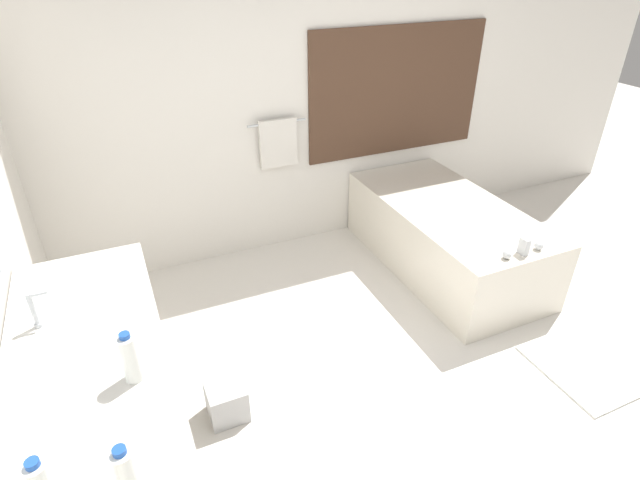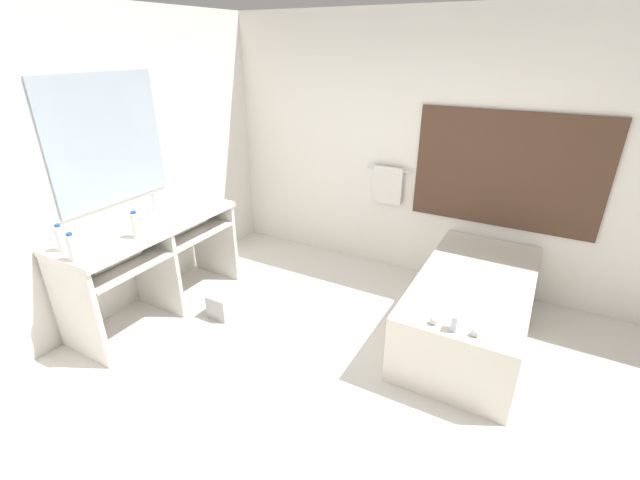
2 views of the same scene
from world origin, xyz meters
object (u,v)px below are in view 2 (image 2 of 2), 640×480
Objects in this scene: water_bottle_3 at (136,225)px; water_bottle_1 at (61,238)px; bathtub at (471,304)px; waste_bin at (222,305)px; water_bottle_2 at (73,248)px.

water_bottle_1 is at bearing -123.26° from water_bottle_3.
waste_bin is (-2.11, -0.81, -0.21)m from bathtub.
water_bottle_1 is at bearing 166.08° from water_bottle_2.
water_bottle_1 is 0.54m from water_bottle_3.
bathtub is at bearing 21.10° from waste_bin.
water_bottle_2 is 0.98× the size of waste_bin.
water_bottle_2 is at bearing -145.52° from bathtub.
water_bottle_1 is 0.24m from water_bottle_2.
waste_bin is (0.71, 0.90, -0.90)m from water_bottle_1.
water_bottle_2 reaches higher than bathtub.
water_bottle_1 is at bearing -148.62° from bathtub.
water_bottle_3 reaches higher than waste_bin.
bathtub reaches higher than waste_bin.
bathtub is at bearing 26.70° from water_bottle_3.
water_bottle_1 reaches higher than bathtub.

